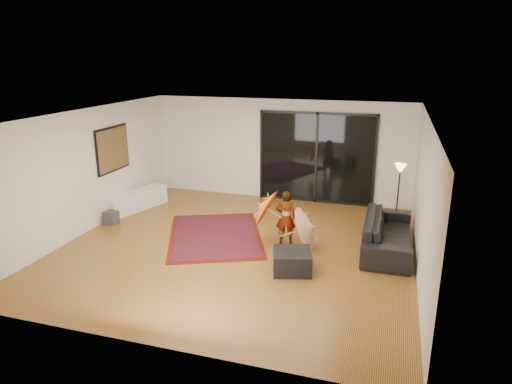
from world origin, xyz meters
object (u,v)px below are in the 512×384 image
at_px(media_console, 136,200).
at_px(ottoman, 292,261).
at_px(child, 286,218).
at_px(sofa, 388,233).

height_order(media_console, ottoman, media_console).
height_order(media_console, child, child).
distance_m(sofa, child, 2.08).
bearing_deg(ottoman, child, 108.83).
bearing_deg(sofa, child, 98.56).
bearing_deg(sofa, ottoman, 132.83).
height_order(sofa, child, child).
xyz_separation_m(sofa, child, (-2.05, -0.31, 0.23)).
relative_size(sofa, child, 2.04).
distance_m(media_console, sofa, 6.24).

